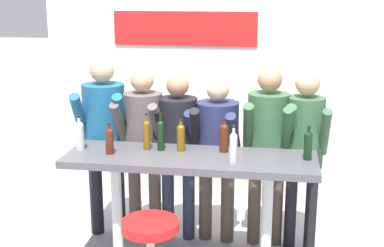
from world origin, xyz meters
TOP-DOWN VIEW (x-y plane):
  - back_wall at (-0.00, 1.56)m, footprint 3.67×0.12m
  - tasting_table at (0.00, 0.00)m, footprint 2.07×0.64m
  - person_far_left at (-0.92, 0.57)m, footprint 0.52×0.61m
  - person_left at (-0.53, 0.54)m, footprint 0.44×0.54m
  - person_center_left at (-0.21, 0.57)m, footprint 0.46×0.55m
  - person_center at (0.16, 0.59)m, footprint 0.51×0.58m
  - person_center_right at (0.62, 0.59)m, footprint 0.46×0.56m
  - person_right at (0.95, 0.55)m, footprint 0.41×0.52m
  - wine_bottle_0 at (0.36, -0.12)m, footprint 0.06×0.06m
  - wine_bottle_1 at (0.26, 0.15)m, footprint 0.08×0.08m
  - wine_bottle_2 at (-0.39, 0.12)m, footprint 0.06×0.06m
  - wine_bottle_3 at (-0.27, 0.12)m, footprint 0.06×0.06m
  - wine_bottle_4 at (-0.95, 0.02)m, footprint 0.07×0.07m
  - wine_bottle_5 at (-0.67, -0.05)m, footprint 0.07×0.07m
  - wine_bottle_6 at (-0.10, 0.12)m, footprint 0.07×0.07m
  - wine_bottle_7 at (0.95, 0.05)m, footprint 0.07×0.07m

SIDE VIEW (x-z plane):
  - tasting_table at x=0.00m, z-range 0.35..1.38m
  - person_center at x=0.16m, z-range 0.18..1.76m
  - person_center_left at x=-0.21m, z-range 0.19..1.81m
  - person_left at x=-0.53m, z-range 0.20..1.87m
  - person_right at x=0.95m, z-range 0.21..1.88m
  - person_center_right at x=0.62m, z-range 0.20..1.90m
  - person_far_left at x=-0.92m, z-range 0.20..1.95m
  - wine_bottle_5 at x=-0.67m, z-range 1.02..1.29m
  - wine_bottle_6 at x=-0.10m, z-range 1.02..1.30m
  - wine_bottle_7 at x=0.95m, z-range 1.02..1.30m
  - wine_bottle_1 at x=0.26m, z-range 1.02..1.31m
  - wine_bottle_0 at x=0.36m, z-range 1.02..1.32m
  - wine_bottle_4 at x=-0.95m, z-range 1.02..1.32m
  - wine_bottle_2 at x=-0.39m, z-range 1.02..1.33m
  - wine_bottle_3 at x=-0.27m, z-range 1.02..1.34m
  - back_wall at x=0.00m, z-range 0.01..2.87m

